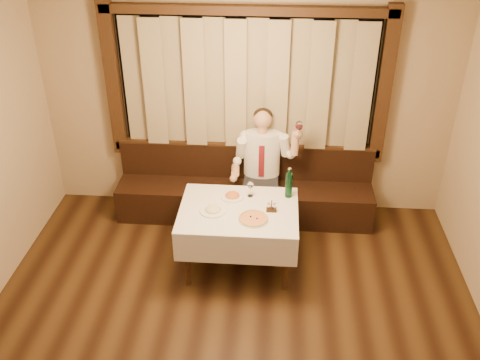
# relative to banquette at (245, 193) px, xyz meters

# --- Properties ---
(room) EXTENTS (5.01, 6.01, 2.81)m
(room) POSITION_rel_banquette_xyz_m (-0.00, -1.75, 1.19)
(room) COLOR black
(room) RESTS_ON ground
(banquette) EXTENTS (3.20, 0.61, 0.94)m
(banquette) POSITION_rel_banquette_xyz_m (0.00, 0.00, 0.00)
(banquette) COLOR black
(banquette) RESTS_ON ground
(dining_table) EXTENTS (1.27, 0.97, 0.76)m
(dining_table) POSITION_rel_banquette_xyz_m (0.00, -1.02, 0.34)
(dining_table) COLOR black
(dining_table) RESTS_ON ground
(pizza) EXTENTS (0.32, 0.32, 0.03)m
(pizza) POSITION_rel_banquette_xyz_m (0.17, -1.21, 0.46)
(pizza) COLOR white
(pizza) RESTS_ON dining_table
(pasta_red) EXTENTS (0.26, 0.26, 0.09)m
(pasta_red) POSITION_rel_banquette_xyz_m (-0.09, -0.79, 0.48)
(pasta_red) COLOR white
(pasta_red) RESTS_ON dining_table
(pasta_cream) EXTENTS (0.29, 0.29, 0.10)m
(pasta_cream) POSITION_rel_banquette_xyz_m (-0.27, -1.08, 0.49)
(pasta_cream) COLOR white
(pasta_cream) RESTS_ON dining_table
(green_bottle) EXTENTS (0.08, 0.08, 0.36)m
(green_bottle) POSITION_rel_banquette_xyz_m (0.53, -0.73, 0.60)
(green_bottle) COLOR #0E4423
(green_bottle) RESTS_ON dining_table
(table_wine_glass) EXTENTS (0.07, 0.07, 0.19)m
(table_wine_glass) POSITION_rel_banquette_xyz_m (0.11, -0.75, 0.58)
(table_wine_glass) COLOR white
(table_wine_glass) RESTS_ON dining_table
(cruet_caddy) EXTENTS (0.11, 0.06, 0.12)m
(cruet_caddy) POSITION_rel_banquette_xyz_m (0.35, -1.04, 0.49)
(cruet_caddy) COLOR black
(cruet_caddy) RESTS_ON dining_table
(seated_man) EXTENTS (0.83, 0.62, 1.47)m
(seated_man) POSITION_rel_banquette_xyz_m (0.22, -0.09, 0.54)
(seated_man) COLOR black
(seated_man) RESTS_ON ground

